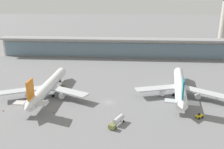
{
  "coord_description": "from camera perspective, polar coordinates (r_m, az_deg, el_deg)",
  "views": [
    {
      "loc": [
        8.91,
        -99.55,
        45.7
      ],
      "look_at": [
        0.0,
        20.36,
        6.82
      ],
      "focal_mm": 38.13,
      "sensor_mm": 36.0,
      "label": 1
    }
  ],
  "objects": [
    {
      "name": "service_truck_under_wing_olive",
      "position": [
        90.81,
        1.25,
        -11.06
      ],
      "size": [
        5.91,
        8.68,
        2.95
      ],
      "color": "olive",
      "rests_on": "ground"
    },
    {
      "name": "ground_plane",
      "position": [
        109.9,
        -0.79,
        -6.65
      ],
      "size": [
        1200.0,
        1200.0,
        0.0
      ],
      "primitive_type": "plane",
      "color": "slate"
    },
    {
      "name": "terminal_building",
      "position": [
        192.34,
        1.52,
        6.57
      ],
      "size": [
        191.44,
        12.8,
        15.2
      ],
      "color": "#B2ADA3",
      "rests_on": "ground"
    },
    {
      "name": "service_truck_mid_apron_yellow",
      "position": [
        102.14,
        20.22,
        -9.31
      ],
      "size": [
        3.33,
        2.96,
        2.05
      ],
      "color": "yellow",
      "rests_on": "ground"
    },
    {
      "name": "safety_cone_bravo",
      "position": [
        111.57,
        -24.64,
        -7.83
      ],
      "size": [
        0.62,
        0.62,
        0.7
      ],
      "color": "orange",
      "rests_on": "ground"
    },
    {
      "name": "airliner_centre_stand",
      "position": [
        120.51,
        15.95,
        -2.71
      ],
      "size": [
        42.32,
        55.57,
        14.83
      ],
      "color": "white",
      "rests_on": "ground"
    },
    {
      "name": "service_truck_near_nose_white",
      "position": [
        126.82,
        22.95,
        -4.31
      ],
      "size": [
        4.78,
        6.47,
        2.7
      ],
      "color": "silver",
      "rests_on": "ground"
    },
    {
      "name": "safety_cone_alpha",
      "position": [
        103.68,
        -13.85,
        -8.6
      ],
      "size": [
        0.62,
        0.62,
        0.7
      ],
      "color": "orange",
      "rests_on": "ground"
    },
    {
      "name": "service_truck_by_tail_olive",
      "position": [
        129.55,
        -11.73,
        -2.75
      ],
      "size": [
        2.68,
        6.94,
        2.7
      ],
      "color": "olive",
      "rests_on": "ground"
    },
    {
      "name": "airliner_left_stand",
      "position": [
        119.32,
        -15.14,
        -2.84
      ],
      "size": [
        42.85,
        55.54,
        14.83
      ],
      "color": "white",
      "rests_on": "ground"
    }
  ]
}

